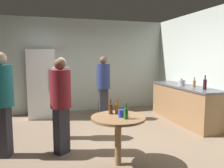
# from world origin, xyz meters

# --- Properties ---
(ground_plane) EXTENTS (5.20, 5.20, 0.10)m
(ground_plane) POSITION_xyz_m (0.00, 0.00, -0.05)
(ground_plane) COLOR #7A6651
(wall_back) EXTENTS (5.32, 0.06, 2.70)m
(wall_back) POSITION_xyz_m (0.00, 2.63, 1.35)
(wall_back) COLOR beige
(wall_back) RESTS_ON ground_plane
(wall_side_right) EXTENTS (0.06, 5.20, 2.70)m
(wall_side_right) POSITION_xyz_m (2.63, 0.00, 1.35)
(wall_side_right) COLOR beige
(wall_side_right) RESTS_ON ground_plane
(refrigerator) EXTENTS (0.70, 0.68, 1.80)m
(refrigerator) POSITION_xyz_m (-1.11, 2.20, 0.90)
(refrigerator) COLOR white
(refrigerator) RESTS_ON ground_plane
(kitchen_counter) EXTENTS (0.64, 2.24, 0.90)m
(kitchen_counter) POSITION_xyz_m (2.28, 0.69, 0.45)
(kitchen_counter) COLOR olive
(kitchen_counter) RESTS_ON ground_plane
(kettle) EXTENTS (0.24, 0.17, 0.18)m
(kettle) POSITION_xyz_m (2.23, 0.78, 0.97)
(kettle) COLOR #B2B2B7
(kettle) RESTS_ON kitchen_counter
(wine_bottle_on_counter) EXTENTS (0.08, 0.08, 0.31)m
(wine_bottle_on_counter) POSITION_xyz_m (2.30, 0.01, 1.02)
(wine_bottle_on_counter) COLOR #3F141E
(wine_bottle_on_counter) RESTS_ON kitchen_counter
(beer_bottle_on_counter) EXTENTS (0.06, 0.06, 0.23)m
(beer_bottle_on_counter) POSITION_xyz_m (2.36, 0.45, 0.98)
(beer_bottle_on_counter) COLOR #8C5919
(beer_bottle_on_counter) RESTS_ON kitchen_counter
(foreground_table) EXTENTS (0.80, 0.80, 0.73)m
(foreground_table) POSITION_xyz_m (-0.01, -0.99, 0.63)
(foreground_table) COLOR olive
(foreground_table) RESTS_ON ground_plane
(beer_bottle_amber) EXTENTS (0.06, 0.06, 0.23)m
(beer_bottle_amber) POSITION_xyz_m (0.03, -0.82, 0.82)
(beer_bottle_amber) COLOR #8C5919
(beer_bottle_amber) RESTS_ON foreground_table
(beer_bottle_brown) EXTENTS (0.06, 0.06, 0.23)m
(beer_bottle_brown) POSITION_xyz_m (-0.07, -0.80, 0.82)
(beer_bottle_brown) COLOR #593314
(beer_bottle_brown) RESTS_ON foreground_table
(beer_bottle_green) EXTENTS (0.06, 0.06, 0.23)m
(beer_bottle_green) POSITION_xyz_m (0.06, -1.14, 0.82)
(beer_bottle_green) COLOR #26662D
(beer_bottle_green) RESTS_ON foreground_table
(plastic_cup_blue) EXTENTS (0.08, 0.08, 0.11)m
(plastic_cup_blue) POSITION_xyz_m (0.02, -1.02, 0.79)
(plastic_cup_blue) COLOR blue
(plastic_cup_blue) RESTS_ON foreground_table
(person_in_teal_shirt) EXTENTS (0.42, 0.42, 1.68)m
(person_in_teal_shirt) POSITION_xyz_m (-1.67, -0.19, 0.98)
(person_in_teal_shirt) COLOR #2D2D38
(person_in_teal_shirt) RESTS_ON ground_plane
(person_in_maroon_shirt) EXTENTS (0.48, 0.48, 1.58)m
(person_in_maroon_shirt) POSITION_xyz_m (-0.78, -0.33, 0.92)
(person_in_maroon_shirt) COLOR #2D2D38
(person_in_maroon_shirt) RESTS_ON ground_plane
(person_in_navy_shirt) EXTENTS (0.34, 0.34, 1.62)m
(person_in_navy_shirt) POSITION_xyz_m (0.41, 1.50, 0.94)
(person_in_navy_shirt) COLOR #2D2D38
(person_in_navy_shirt) RESTS_ON ground_plane
(person_in_gray_shirt) EXTENTS (0.35, 0.35, 1.59)m
(person_in_gray_shirt) POSITION_xyz_m (-0.71, 0.37, 0.93)
(person_in_gray_shirt) COLOR #2D2D38
(person_in_gray_shirt) RESTS_ON ground_plane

